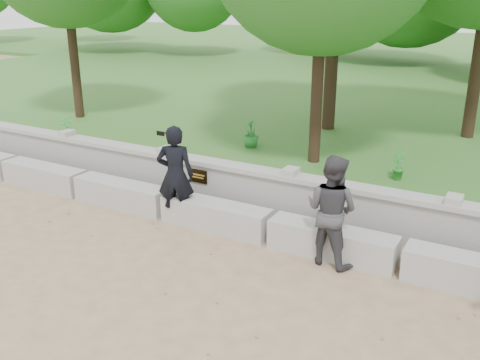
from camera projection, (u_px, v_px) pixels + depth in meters
name	position (u px, v px, depth m)	size (l,w,h in m)	color
ground	(88.00, 262.00, 7.71)	(80.00, 80.00, 0.00)	tan
lawn	(370.00, 96.00, 19.17)	(40.00, 22.00, 0.25)	#376123
concrete_bench	(166.00, 204.00, 9.20)	(11.90, 0.45, 0.45)	#A6A39C
parapet_wall	(189.00, 179.00, 9.69)	(12.50, 0.35, 0.90)	#9C9993
man_main	(175.00, 175.00, 8.78)	(0.72, 0.68, 1.68)	black
visitor_left	(331.00, 210.00, 7.45)	(0.88, 0.74, 1.61)	#39393D
shrub_a	(67.00, 129.00, 12.86)	(0.33, 0.22, 0.62)	#2C8331
shrub_b	(398.00, 166.00, 10.27)	(0.28, 0.23, 0.52)	#2C8331
shrub_d	(251.00, 133.00, 12.39)	(0.38, 0.34, 0.67)	#2C8331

